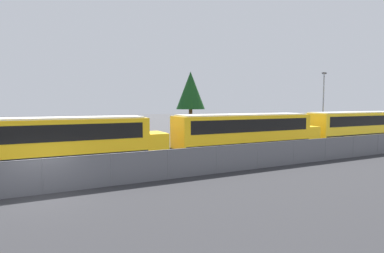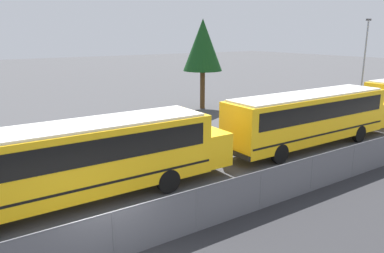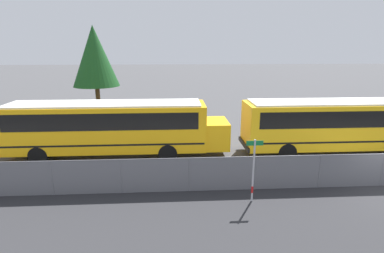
% 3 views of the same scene
% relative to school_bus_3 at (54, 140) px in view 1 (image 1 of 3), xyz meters
% --- Properties ---
extents(ground_plane, '(200.00, 200.00, 0.00)m').
position_rel_school_bus_3_xyz_m(ground_plane, '(-0.61, -4.55, -1.95)').
color(ground_plane, '#424244').
extents(fence, '(108.71, 0.07, 1.63)m').
position_rel_school_bus_3_xyz_m(fence, '(-0.61, -4.55, -1.12)').
color(fence, '#9EA0A5').
rests_on(fence, ground_plane).
extents(school_bus_3, '(13.05, 2.60, 3.27)m').
position_rel_school_bus_3_xyz_m(school_bus_3, '(0.00, 0.00, 0.00)').
color(school_bus_3, yellow).
rests_on(school_bus_3, ground_plane).
extents(school_bus_4, '(13.05, 2.60, 3.27)m').
position_rel_school_bus_3_xyz_m(school_bus_4, '(13.94, -0.07, 0.00)').
color(school_bus_4, yellow).
rests_on(school_bus_4, ground_plane).
extents(school_bus_5, '(13.05, 2.60, 3.27)m').
position_rel_school_bus_3_xyz_m(school_bus_5, '(27.93, 0.33, 0.00)').
color(school_bus_5, yellow).
rests_on(school_bus_5, ground_plane).
extents(light_pole, '(0.60, 0.24, 8.11)m').
position_rel_school_bus_3_xyz_m(light_pole, '(32.07, 8.01, 2.49)').
color(light_pole, gray).
rests_on(light_pole, ground_plane).
extents(tree_0, '(3.48, 3.48, 7.95)m').
position_rel_school_bus_3_xyz_m(tree_0, '(15.47, 13.27, 3.69)').
color(tree_0, '#51381E').
rests_on(tree_0, ground_plane).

